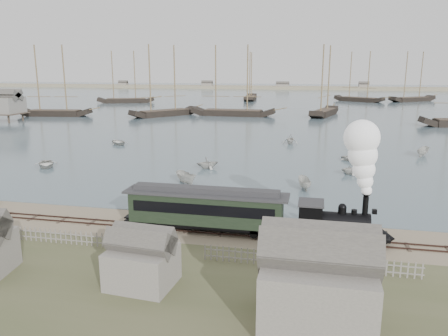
# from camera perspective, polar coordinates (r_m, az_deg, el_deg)

# --- Properties ---
(ground) EXTENTS (600.00, 600.00, 0.00)m
(ground) POSITION_cam_1_polar(r_m,az_deg,el_deg) (40.71, -6.71, -6.83)
(ground) COLOR gray
(ground) RESTS_ON ground
(harbor_water) EXTENTS (600.00, 336.00, 0.06)m
(harbor_water) POSITION_cam_1_polar(r_m,az_deg,el_deg) (207.03, 8.64, 9.10)
(harbor_water) COLOR #4C626D
(harbor_water) RESTS_ON ground
(rail_track) EXTENTS (120.00, 1.80, 0.16)m
(rail_track) POSITION_cam_1_polar(r_m,az_deg,el_deg) (38.93, -7.65, -7.74)
(rail_track) COLOR #36231D
(rail_track) RESTS_ON ground
(picket_fence_west) EXTENTS (19.00, 0.10, 1.20)m
(picket_fence_west) POSITION_cam_1_polar(r_m,az_deg,el_deg) (37.48, -19.82, -9.34)
(picket_fence_west) COLOR slate
(picket_fence_west) RESTS_ON ground
(picket_fence_east) EXTENTS (15.00, 0.10, 1.20)m
(picket_fence_east) POSITION_cam_1_polar(r_m,az_deg,el_deg) (31.83, 11.04, -12.86)
(picket_fence_east) COLOR slate
(picket_fence_east) RESTS_ON ground
(shed_mid) EXTENTS (4.00, 3.50, 3.60)m
(shed_mid) POSITION_cam_1_polar(r_m,az_deg,el_deg) (29.77, -10.54, -14.76)
(shed_mid) COLOR slate
(shed_mid) RESTS_ON ground
(shed_right) EXTENTS (6.00, 5.00, 5.10)m
(shed_right) POSITION_cam_1_polar(r_m,az_deg,el_deg) (26.13, 11.86, -19.09)
(shed_right) COLOR slate
(shed_right) RESTS_ON ground
(far_spit) EXTENTS (500.00, 20.00, 1.80)m
(far_spit) POSITION_cam_1_polar(r_m,az_deg,el_deg) (286.80, 9.66, 10.12)
(far_spit) COLOR tan
(far_spit) RESTS_ON ground
(locomotive) EXTENTS (7.63, 2.85, 9.52)m
(locomotive) POSITION_cam_1_polar(r_m,az_deg,el_deg) (35.61, 16.92, -2.82)
(locomotive) COLOR black
(locomotive) RESTS_ON ground
(passenger_coach) EXTENTS (13.99, 2.70, 3.40)m
(passenger_coach) POSITION_cam_1_polar(r_m,az_deg,el_deg) (37.19, -2.41, -5.19)
(passenger_coach) COLOR black
(passenger_coach) RESTS_ON ground
(rowboat_0) EXTENTS (5.33, 4.98, 0.90)m
(rowboat_0) POSITION_cam_1_polar(r_m,az_deg,el_deg) (66.19, -22.23, 0.50)
(rowboat_0) COLOR beige
(rowboat_0) RESTS_ON harbor_water
(rowboat_1) EXTENTS (3.88, 4.02, 1.63)m
(rowboat_1) POSITION_cam_1_polar(r_m,az_deg,el_deg) (60.37, -2.18, 0.70)
(rowboat_1) COLOR beige
(rowboat_1) RESTS_ON harbor_water
(rowboat_2) EXTENTS (3.60, 1.99, 1.32)m
(rowboat_2) POSITION_cam_1_polar(r_m,az_deg,el_deg) (51.04, 10.44, -2.00)
(rowboat_2) COLOR beige
(rowboat_2) RESTS_ON harbor_water
(rowboat_3) EXTENTS (4.54, 4.67, 0.79)m
(rowboat_3) POSITION_cam_1_polar(r_m,az_deg,el_deg) (67.87, 16.53, 1.18)
(rowboat_3) COLOR beige
(rowboat_3) RESTS_ON harbor_water
(rowboat_4) EXTENTS (3.50, 3.66, 1.50)m
(rowboat_4) POSITION_cam_1_polar(r_m,az_deg,el_deg) (59.48, 16.24, -0.08)
(rowboat_4) COLOR beige
(rowboat_4) RESTS_ON harbor_water
(rowboat_5) EXTENTS (3.84, 2.93, 1.40)m
(rowboat_5) POSITION_cam_1_polar(r_m,az_deg,el_deg) (75.62, 24.53, 1.95)
(rowboat_5) COLOR beige
(rowboat_5) RESTS_ON harbor_water
(rowboat_6) EXTENTS (5.00, 5.03, 0.86)m
(rowboat_6) POSITION_cam_1_polar(r_m,az_deg,el_deg) (82.00, -13.69, 3.35)
(rowboat_6) COLOR beige
(rowboat_6) RESTS_ON harbor_water
(rowboat_7) EXTENTS (3.51, 3.08, 1.75)m
(rowboat_7) POSITION_cam_1_polar(r_m,az_deg,el_deg) (80.79, 8.67, 3.75)
(rowboat_7) COLOR beige
(rowboat_7) RESTS_ON harbor_water
(rowboat_8) EXTENTS (3.87, 3.83, 1.53)m
(rowboat_8) POSITION_cam_1_polar(r_m,az_deg,el_deg) (52.45, -4.95, -1.30)
(rowboat_8) COLOR beige
(rowboat_8) RESTS_ON harbor_water
(schooner_0) EXTENTS (21.12, 7.50, 20.00)m
(schooner_0) POSITION_cam_1_polar(r_m,az_deg,el_deg) (134.55, -21.52, 10.58)
(schooner_0) COLOR black
(schooner_0) RESTS_ON harbor_water
(schooner_1) EXTENTS (16.94, 19.79, 20.00)m
(schooner_1) POSITION_cam_1_polar(r_m,az_deg,el_deg) (126.73, -7.87, 11.25)
(schooner_1) COLOR black
(schooner_1) RESTS_ON harbor_water
(schooner_2) EXTENTS (24.20, 6.19, 20.00)m
(schooner_2) POSITION_cam_1_polar(r_m,az_deg,el_deg) (126.27, 1.19, 11.36)
(schooner_2) COLOR black
(schooner_2) RESTS_ON harbor_water
(schooner_3) EXTENTS (9.33, 19.86, 20.00)m
(schooner_3) POSITION_cam_1_polar(r_m,az_deg,el_deg) (129.85, 13.17, 11.08)
(schooner_3) COLOR black
(schooner_3) RESTS_ON harbor_water
(schooner_6) EXTENTS (22.19, 12.22, 20.00)m
(schooner_6) POSITION_cam_1_polar(r_m,az_deg,el_deg) (177.02, -12.82, 11.53)
(schooner_6) COLOR black
(schooner_6) RESTS_ON harbor_water
(schooner_7) EXTENTS (6.05, 20.66, 20.00)m
(schooner_7) POSITION_cam_1_polar(r_m,az_deg,el_deg) (188.03, 3.51, 11.89)
(schooner_7) COLOR black
(schooner_7) RESTS_ON harbor_water
(schooner_8) EXTENTS (20.00, 14.72, 20.00)m
(schooner_8) POSITION_cam_1_polar(r_m,az_deg,el_deg) (187.41, 17.37, 11.33)
(schooner_8) COLOR black
(schooner_8) RESTS_ON harbor_water
(schooner_9) EXTENTS (20.57, 16.58, 20.00)m
(schooner_9) POSITION_cam_1_polar(r_m,az_deg,el_deg) (195.84, 23.60, 10.90)
(schooner_9) COLOR black
(schooner_9) RESTS_ON harbor_water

